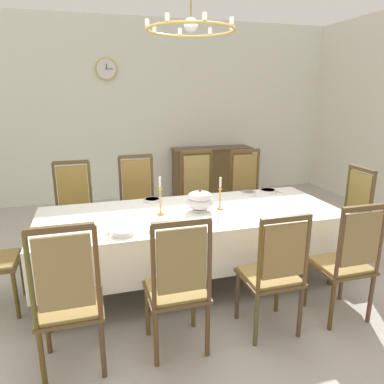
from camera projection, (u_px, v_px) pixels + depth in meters
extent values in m
cube|color=#B4ADA4|center=(193.00, 286.00, 3.68)|extent=(7.15, 6.61, 0.04)
cube|color=white|center=(139.00, 112.00, 6.35)|extent=(7.15, 0.08, 3.09)
cylinder|color=#4E462B|center=(44.00, 292.00, 2.85)|extent=(0.07, 0.07, 0.72)
cylinder|color=brown|center=(334.00, 251.00, 3.58)|extent=(0.07, 0.07, 0.72)
cylinder|color=#56371C|center=(53.00, 246.00, 3.70)|extent=(0.07, 0.07, 0.72)
cylinder|color=brown|center=(286.00, 221.00, 4.43)|extent=(0.07, 0.07, 0.72)
cube|color=brown|center=(191.00, 219.00, 3.55)|extent=(2.77, 1.00, 0.08)
cube|color=brown|center=(191.00, 213.00, 3.54)|extent=(2.89, 1.12, 0.03)
cube|color=white|center=(191.00, 212.00, 3.54)|extent=(2.91, 1.14, 0.00)
cube|color=white|center=(209.00, 257.00, 3.07)|extent=(2.91, 0.00, 0.44)
cube|color=white|center=(177.00, 215.00, 4.11)|extent=(2.91, 0.00, 0.44)
cube|color=white|center=(34.00, 250.00, 3.20)|extent=(0.00, 1.14, 0.44)
cube|color=white|center=(317.00, 219.00, 3.99)|extent=(0.00, 1.14, 0.44)
cylinder|color=brown|center=(47.00, 327.00, 2.66)|extent=(0.04, 0.04, 0.44)
cylinder|color=brown|center=(100.00, 318.00, 2.76)|extent=(0.04, 0.04, 0.44)
cylinder|color=#553E19|center=(42.00, 361.00, 2.32)|extent=(0.04, 0.04, 0.44)
cylinder|color=#4D3A27|center=(103.00, 349.00, 2.43)|extent=(0.04, 0.04, 0.44)
cube|color=brown|center=(71.00, 308.00, 2.48)|extent=(0.44, 0.42, 0.03)
cube|color=olive|center=(70.00, 305.00, 2.47)|extent=(0.40, 0.38, 0.02)
cylinder|color=brown|center=(31.00, 282.00, 2.16)|extent=(0.03, 0.03, 0.64)
cylinder|color=brown|center=(98.00, 274.00, 2.27)|extent=(0.03, 0.03, 0.64)
cube|color=olive|center=(64.00, 273.00, 2.20)|extent=(0.34, 0.02, 0.49)
cube|color=brown|center=(60.00, 229.00, 2.13)|extent=(0.40, 0.04, 0.04)
cylinder|color=brown|center=(94.00, 244.00, 4.09)|extent=(0.04, 0.04, 0.44)
cylinder|color=#4F3C1E|center=(59.00, 248.00, 3.99)|extent=(0.04, 0.04, 0.44)
cylinder|color=brown|center=(93.00, 233.00, 4.42)|extent=(0.04, 0.04, 0.44)
cylinder|color=brown|center=(61.00, 236.00, 4.32)|extent=(0.04, 0.04, 0.44)
cube|color=brown|center=(75.00, 221.00, 4.14)|extent=(0.44, 0.42, 0.03)
cube|color=olive|center=(75.00, 219.00, 4.14)|extent=(0.40, 0.38, 0.02)
cylinder|color=brown|center=(90.00, 188.00, 4.28)|extent=(0.03, 0.03, 0.64)
cylinder|color=brown|center=(55.00, 190.00, 4.18)|extent=(0.03, 0.03, 0.64)
cube|color=olive|center=(73.00, 186.00, 4.22)|extent=(0.34, 0.02, 0.48)
cube|color=brown|center=(71.00, 162.00, 4.14)|extent=(0.40, 0.04, 0.04)
cylinder|color=brown|center=(147.00, 310.00, 2.86)|extent=(0.04, 0.04, 0.44)
cylinder|color=brown|center=(193.00, 303.00, 2.96)|extent=(0.04, 0.04, 0.44)
cylinder|color=brown|center=(156.00, 339.00, 2.53)|extent=(0.04, 0.04, 0.44)
cylinder|color=#53391D|center=(208.00, 329.00, 2.63)|extent=(0.04, 0.04, 0.44)
cube|color=brown|center=(176.00, 292.00, 2.68)|extent=(0.44, 0.42, 0.03)
cube|color=olive|center=(176.00, 289.00, 2.67)|extent=(0.40, 0.38, 0.02)
cylinder|color=#54381E|center=(153.00, 269.00, 2.37)|extent=(0.03, 0.03, 0.60)
cylinder|color=brown|center=(210.00, 261.00, 2.47)|extent=(0.03, 0.03, 0.60)
cube|color=olive|center=(182.00, 261.00, 2.41)|extent=(0.34, 0.02, 0.46)
cube|color=brown|center=(182.00, 223.00, 2.34)|extent=(0.40, 0.04, 0.04)
cylinder|color=brown|center=(159.00, 237.00, 4.29)|extent=(0.04, 0.04, 0.44)
cylinder|color=#4D3F1A|center=(127.00, 241.00, 4.19)|extent=(0.04, 0.04, 0.44)
cylinder|color=brown|center=(153.00, 227.00, 4.63)|extent=(0.04, 0.04, 0.44)
cylinder|color=#524919|center=(123.00, 230.00, 4.52)|extent=(0.04, 0.04, 0.44)
cube|color=brown|center=(140.00, 215.00, 4.35)|extent=(0.44, 0.42, 0.03)
cube|color=olive|center=(140.00, 213.00, 4.34)|extent=(0.40, 0.38, 0.02)
cylinder|color=brown|center=(152.00, 182.00, 4.48)|extent=(0.03, 0.03, 0.67)
cylinder|color=brown|center=(120.00, 184.00, 4.37)|extent=(0.03, 0.03, 0.67)
cube|color=olive|center=(136.00, 181.00, 4.42)|extent=(0.34, 0.02, 0.51)
cube|color=brown|center=(135.00, 156.00, 4.34)|extent=(0.40, 0.04, 0.04)
cylinder|color=#4E3B2A|center=(237.00, 295.00, 3.07)|extent=(0.04, 0.04, 0.44)
cylinder|color=brown|center=(277.00, 289.00, 3.17)|extent=(0.04, 0.04, 0.44)
cylinder|color=brown|center=(256.00, 320.00, 2.73)|extent=(0.04, 0.04, 0.44)
cylinder|color=#4F3A2A|center=(300.00, 312.00, 2.84)|extent=(0.04, 0.04, 0.44)
cube|color=brown|center=(269.00, 277.00, 2.89)|extent=(0.44, 0.42, 0.03)
cube|color=olive|center=(269.00, 275.00, 2.88)|extent=(0.40, 0.38, 0.02)
cylinder|color=brown|center=(260.00, 258.00, 2.58)|extent=(0.03, 0.03, 0.55)
cylinder|color=brown|center=(307.00, 251.00, 2.69)|extent=(0.03, 0.03, 0.55)
cube|color=olive|center=(284.00, 251.00, 2.63)|extent=(0.34, 0.02, 0.42)
cube|color=brown|center=(287.00, 219.00, 2.56)|extent=(0.40, 0.04, 0.04)
cylinder|color=brown|center=(220.00, 230.00, 4.50)|extent=(0.04, 0.04, 0.44)
cylinder|color=#4E461F|center=(190.00, 234.00, 4.40)|extent=(0.04, 0.04, 0.44)
cylinder|color=brown|center=(210.00, 221.00, 4.84)|extent=(0.04, 0.04, 0.44)
cylinder|color=brown|center=(183.00, 224.00, 4.73)|extent=(0.04, 0.04, 0.44)
cube|color=brown|center=(201.00, 209.00, 4.55)|extent=(0.44, 0.42, 0.03)
cube|color=olive|center=(201.00, 208.00, 4.55)|extent=(0.40, 0.38, 0.02)
cylinder|color=#4F3C1A|center=(211.00, 177.00, 4.69)|extent=(0.03, 0.03, 0.70)
cylinder|color=brown|center=(182.00, 179.00, 4.58)|extent=(0.03, 0.03, 0.70)
cube|color=olive|center=(196.00, 176.00, 4.62)|extent=(0.34, 0.02, 0.53)
cube|color=brown|center=(197.00, 151.00, 4.54)|extent=(0.40, 0.04, 0.04)
cylinder|color=brown|center=(306.00, 284.00, 3.25)|extent=(0.04, 0.04, 0.44)
cylinder|color=brown|center=(342.00, 278.00, 3.35)|extent=(0.04, 0.04, 0.44)
cylinder|color=#53391B|center=(332.00, 306.00, 2.92)|extent=(0.04, 0.04, 0.44)
cylinder|color=brown|center=(371.00, 298.00, 3.02)|extent=(0.04, 0.04, 0.44)
cube|color=brown|center=(340.00, 266.00, 3.07)|extent=(0.44, 0.42, 0.03)
cube|color=olive|center=(341.00, 264.00, 3.07)|extent=(0.40, 0.38, 0.02)
cylinder|color=brown|center=(339.00, 246.00, 2.76)|extent=(0.03, 0.03, 0.57)
cylinder|color=brown|center=(381.00, 240.00, 2.87)|extent=(0.03, 0.03, 0.57)
cube|color=olive|center=(361.00, 239.00, 2.81)|extent=(0.34, 0.02, 0.43)
cube|color=brown|center=(365.00, 208.00, 2.74)|extent=(0.40, 0.04, 0.04)
cylinder|color=brown|center=(268.00, 225.00, 4.68)|extent=(0.04, 0.04, 0.44)
cylinder|color=#4D4426|center=(241.00, 228.00, 4.58)|extent=(0.04, 0.04, 0.44)
cylinder|color=brown|center=(256.00, 216.00, 5.02)|extent=(0.04, 0.04, 0.44)
cylinder|color=#4E3B1F|center=(230.00, 219.00, 4.91)|extent=(0.04, 0.04, 0.44)
cube|color=brown|center=(249.00, 205.00, 4.74)|extent=(0.44, 0.42, 0.03)
cube|color=olive|center=(250.00, 203.00, 4.73)|extent=(0.40, 0.38, 0.02)
cylinder|color=brown|center=(258.00, 175.00, 4.87)|extent=(0.03, 0.03, 0.67)
cylinder|color=#53371D|center=(231.00, 177.00, 4.77)|extent=(0.03, 0.03, 0.67)
cube|color=olive|center=(245.00, 173.00, 4.81)|extent=(0.34, 0.02, 0.51)
cube|color=brown|center=(245.00, 151.00, 4.73)|extent=(0.40, 0.04, 0.04)
cylinder|color=brown|center=(23.00, 274.00, 3.42)|extent=(0.04, 0.04, 0.44)
cylinder|color=#52431A|center=(16.00, 295.00, 3.07)|extent=(0.04, 0.04, 0.44)
cylinder|color=brown|center=(337.00, 250.00, 3.94)|extent=(0.04, 0.04, 0.44)
cylinder|color=brown|center=(316.00, 237.00, 4.29)|extent=(0.04, 0.04, 0.44)
cylinder|color=brown|center=(364.00, 246.00, 4.04)|extent=(0.04, 0.04, 0.44)
cylinder|color=brown|center=(342.00, 234.00, 4.39)|extent=(0.04, 0.04, 0.44)
cube|color=brown|center=(342.00, 222.00, 4.10)|extent=(0.42, 0.44, 0.03)
cube|color=olive|center=(342.00, 220.00, 4.09)|extent=(0.38, 0.40, 0.02)
cylinder|color=brown|center=(372.00, 200.00, 3.89)|extent=(0.03, 0.03, 0.59)
cylinder|color=#4F4A1B|center=(347.00, 191.00, 4.25)|extent=(0.03, 0.03, 0.59)
cube|color=olive|center=(359.00, 192.00, 4.06)|extent=(0.02, 0.34, 0.45)
cube|color=brown|center=(363.00, 169.00, 3.99)|extent=(0.04, 0.40, 0.04)
cylinder|color=silver|center=(200.00, 210.00, 3.56)|extent=(0.15, 0.15, 0.02)
ellipsoid|color=silver|center=(200.00, 203.00, 3.54)|extent=(0.27, 0.27, 0.12)
ellipsoid|color=white|center=(200.00, 196.00, 3.52)|extent=(0.25, 0.25, 0.10)
sphere|color=maroon|center=(200.00, 191.00, 3.50)|extent=(0.03, 0.03, 0.03)
cylinder|color=gold|center=(161.00, 214.00, 3.45)|extent=(0.07, 0.07, 0.02)
cylinder|color=gold|center=(160.00, 201.00, 3.42)|extent=(0.02, 0.02, 0.24)
cone|color=gold|center=(160.00, 188.00, 3.38)|extent=(0.04, 0.04, 0.02)
cylinder|color=silver|center=(160.00, 182.00, 3.37)|extent=(0.02, 0.02, 0.10)
cylinder|color=gold|center=(220.00, 208.00, 3.61)|extent=(0.07, 0.07, 0.02)
cylinder|color=gold|center=(220.00, 198.00, 3.59)|extent=(0.02, 0.02, 0.19)
cone|color=gold|center=(220.00, 188.00, 3.56)|extent=(0.04, 0.04, 0.02)
cylinder|color=silver|center=(220.00, 182.00, 3.54)|extent=(0.02, 0.02, 0.10)
cylinder|color=silver|center=(124.00, 232.00, 2.96)|extent=(0.18, 0.18, 0.04)
cylinder|color=silver|center=(124.00, 232.00, 2.96)|extent=(0.15, 0.15, 0.03)
torus|color=maroon|center=(124.00, 230.00, 2.96)|extent=(0.18, 0.18, 0.01)
cylinder|color=silver|center=(268.00, 191.00, 4.20)|extent=(0.19, 0.19, 0.03)
cylinder|color=silver|center=(268.00, 191.00, 4.20)|extent=(0.16, 0.16, 0.02)
torus|color=maroon|center=(268.00, 190.00, 4.19)|extent=(0.19, 0.19, 0.01)
cylinder|color=silver|center=(248.00, 193.00, 4.11)|extent=(0.17, 0.17, 0.04)
cylinder|color=silver|center=(248.00, 193.00, 4.11)|extent=(0.14, 0.14, 0.02)
torus|color=maroon|center=(248.00, 192.00, 4.10)|extent=(0.17, 0.17, 0.01)
cylinder|color=silver|center=(152.00, 200.00, 3.85)|extent=(0.18, 0.18, 0.03)
cylinder|color=silver|center=(152.00, 200.00, 3.85)|extent=(0.15, 0.15, 0.02)
torus|color=maroon|center=(152.00, 199.00, 3.85)|extent=(0.17, 0.17, 0.01)
cube|color=gold|center=(109.00, 237.00, 2.90)|extent=(0.02, 0.14, 0.00)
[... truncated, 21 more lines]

